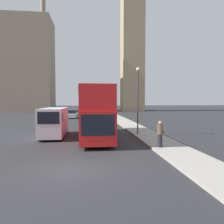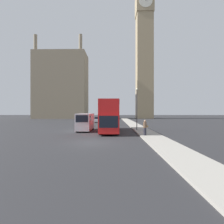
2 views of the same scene
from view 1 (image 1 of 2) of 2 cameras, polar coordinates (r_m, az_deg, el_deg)
The scene contains 9 objects.
ground_plane at distance 10.78m, azimuth -10.60°, elevation -14.59°, with size 300.00×300.00×0.00m, color #28282B.
sidewalk_strip at distance 12.05m, azimuth 21.62°, elevation -12.49°, with size 2.58×120.00×0.15m.
clock_tower at distance 78.41m, azimuth 5.37°, elevation 26.16°, with size 7.41×7.58×66.78m.
building_block_distant at distance 74.90m, azimuth -23.79°, elevation 11.15°, with size 22.02×11.67×34.83m.
red_double_decker_bus at distance 19.16m, azimuth -4.39°, elevation 0.44°, with size 2.49×10.60×4.35m.
white_van at distance 20.35m, azimuth -14.90°, elevation -2.41°, with size 2.00×5.78×2.59m.
pedestrian at distance 14.98m, azimuth 12.45°, elevation -5.66°, with size 0.55×0.39×1.75m.
street_lamp at distance 20.42m, azimuth 6.79°, elevation 5.47°, with size 0.36×0.36×6.17m.
parked_sedan at distance 42.08m, azimuth -10.51°, elevation -0.63°, with size 1.89×4.26×1.55m.
Camera 1 is at (0.80, -10.25, 3.22)m, focal length 35.00 mm.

